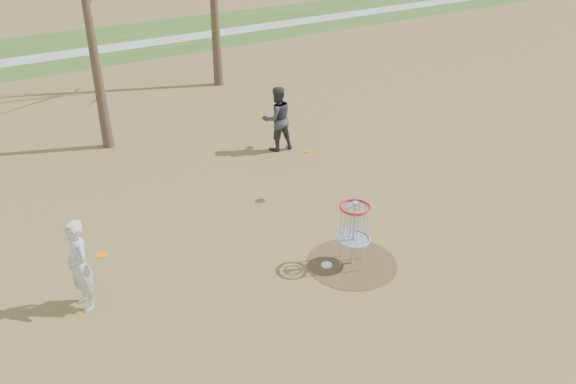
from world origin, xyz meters
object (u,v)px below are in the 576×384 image
at_px(player_throwing, 277,119).
at_px(disc_grounded, 327,265).
at_px(player_standing, 79,266).
at_px(disc_golf_basket, 354,224).

relative_size(player_throwing, disc_grounded, 8.39).
distance_m(player_standing, disc_golf_basket, 5.00).
distance_m(player_standing, disc_grounded, 4.58).
xyz_separation_m(player_standing, disc_golf_basket, (4.71, -1.69, 0.06)).
distance_m(player_throwing, disc_grounded, 5.92).
relative_size(player_standing, disc_golf_basket, 1.27).
height_order(player_standing, player_throwing, player_throwing).
relative_size(disc_grounded, disc_golf_basket, 0.16).
distance_m(disc_grounded, disc_golf_basket, 1.03).
distance_m(player_throwing, disc_golf_basket, 5.88).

